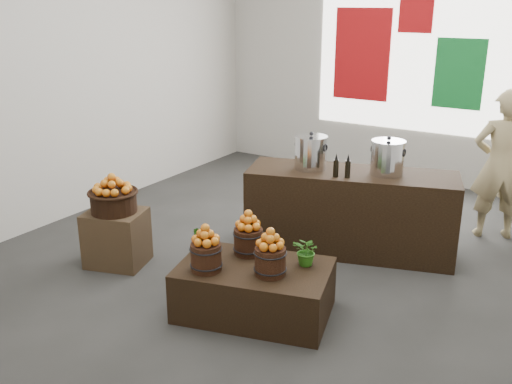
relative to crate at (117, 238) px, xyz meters
The scene contains 23 objects.
ground 1.85m from the crate, 39.41° to the left, with size 7.00×7.00×0.00m, color #31312F.
back_wall 5.16m from the crate, 73.12° to the left, with size 6.00×0.04×4.00m, color #B2AEA5.
back_opening 5.23m from the crate, 69.73° to the left, with size 3.20×0.02×2.40m, color white.
deco_red_left 4.97m from the crate, 80.03° to the left, with size 0.90×0.04×1.40m, color #A90D10.
deco_green_right 5.36m from the crate, 63.45° to the left, with size 0.70×0.04×1.00m, color #11722B.
deco_red_upper 5.38m from the crate, 70.79° to the left, with size 0.50×0.04×0.50m, color #A90D10.
crate is the anchor object (origin of this frame).
wicker_basket 0.41m from the crate, ahead, with size 0.48×0.48×0.22m, color black.
apples_in_basket 0.62m from the crate, ahead, with size 0.37×0.37×0.20m, color #A80905, non-canonical shape.
display_table 1.80m from the crate, ahead, with size 1.34×0.83×0.47m, color black.
apple_bucket_front_left 1.55m from the crate, 13.90° to the right, with size 0.27×0.27×0.25m, color #371A0F.
apples_in_bucket_front_left 1.60m from the crate, 13.90° to the right, with size 0.20×0.20×0.18m, color #A80905, non-canonical shape.
apple_bucket_front_right 2.02m from the crate, ahead, with size 0.27×0.27×0.25m, color #371A0F.
apples_in_bucket_front_right 2.06m from the crate, ahead, with size 0.20×0.20×0.18m, color #A80905, non-canonical shape.
apple_bucket_rear 1.63m from the crate, ahead, with size 0.27×0.27×0.25m, color #371A0F.
apples_in_bucket_rear 1.69m from the crate, ahead, with size 0.20×0.20×0.18m, color #A80905, non-canonical shape.
herb_garnish_right 2.21m from the crate, ahead, with size 0.25×0.21×0.27m, color #256014.
herb_garnish_left 1.23m from the crate, ahead, with size 0.14×0.12×0.26m, color #256014.
counter 2.58m from the crate, 39.86° to the left, with size 2.28×0.72×0.93m, color black.
stock_pot_left 2.30m from the crate, 44.67° to the left, with size 0.35×0.35×0.35m, color silver.
stock_pot_center 3.02m from the crate, 37.11° to the left, with size 0.35×0.35×0.35m, color silver.
oil_cruets 2.61m from the crate, 35.03° to the left, with size 0.17×0.06×0.26m, color black, non-canonical shape.
shopper 4.45m from the crate, 42.18° to the left, with size 0.65×0.43×1.78m, color #9B8A5F.
Camera 1 is at (2.83, -5.13, 2.72)m, focal length 40.00 mm.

